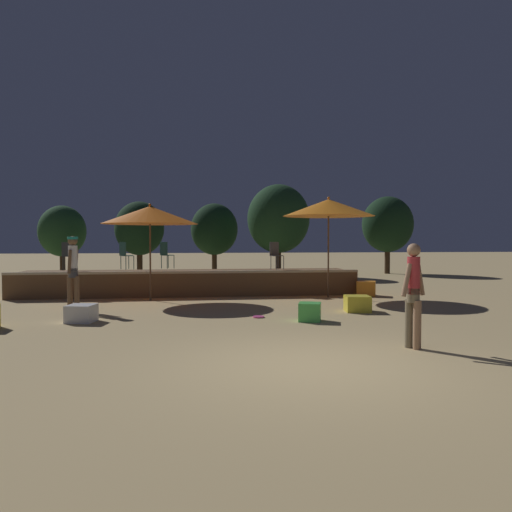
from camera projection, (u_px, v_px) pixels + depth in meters
name	position (u px, v px, depth m)	size (l,w,h in m)	color
ground_plane	(313.00, 365.00, 7.18)	(120.00, 120.00, 0.00)	tan
wooden_deck	(188.00, 282.00, 16.70)	(10.99, 2.34, 0.83)	brown
patio_umbrella_0	(329.00, 208.00, 15.51)	(2.86, 2.86, 3.15)	brown
patio_umbrella_1	(150.00, 215.00, 14.74)	(2.85, 2.85, 2.88)	brown
cube_seat_0	(310.00, 312.00, 11.08)	(0.60, 0.60, 0.41)	#4CC651
cube_seat_1	(366.00, 289.00, 16.04)	(0.76, 0.76, 0.47)	orange
cube_seat_2	(357.00, 304.00, 12.54)	(0.67, 0.67, 0.40)	yellow
cube_seat_3	(81.00, 313.00, 10.93)	(0.66, 0.66, 0.38)	white
person_0	(73.00, 267.00, 12.71)	(0.31, 0.53, 1.90)	brown
person_1	(413.00, 291.00, 8.27)	(0.54, 0.33, 1.75)	#997051
bistro_chair_0	(276.00, 253.00, 16.44)	(0.46, 0.46, 0.90)	#47474C
bistro_chair_1	(68.00, 253.00, 15.82)	(0.40, 0.40, 0.90)	#2D3338
bistro_chair_2	(166.00, 252.00, 16.88)	(0.48, 0.48, 0.90)	#1E4C47
bistro_chair_3	(125.00, 253.00, 16.35)	(0.48, 0.48, 0.90)	#1E4C47
frisbee_disc	(259.00, 317.00, 11.57)	(0.27, 0.27, 0.03)	#E54C99
background_tree_0	(214.00, 229.00, 27.50)	(2.58, 2.58, 3.80)	#3D2B1C
background_tree_1	(62.00, 231.00, 26.38)	(2.45, 2.45, 3.61)	#3D2B1C
background_tree_2	(388.00, 224.00, 26.41)	(2.68, 2.68, 4.09)	#3D2B1C
background_tree_3	(278.00, 219.00, 24.88)	(3.11, 3.11, 4.56)	#3D2B1C
background_tree_4	(139.00, 229.00, 24.65)	(2.42, 2.42, 3.69)	#3D2B1C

